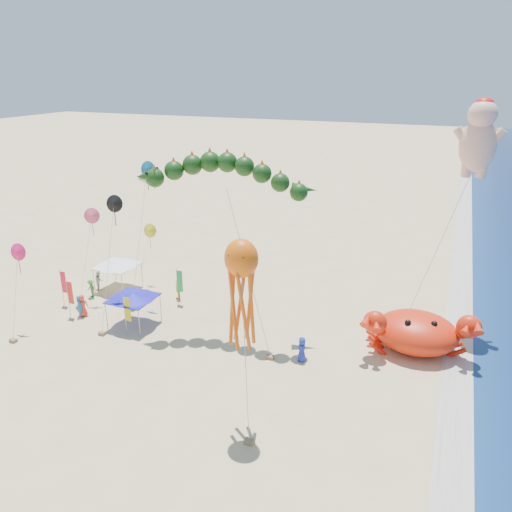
{
  "coord_description": "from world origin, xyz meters",
  "views": [
    {
      "loc": [
        10.19,
        -28.2,
        18.81
      ],
      "look_at": [
        -2.0,
        2.0,
        6.5
      ],
      "focal_mm": 35.0,
      "sensor_mm": 36.0,
      "label": 1
    }
  ],
  "objects_px": {
    "crab_inflatable": "(416,331)",
    "canopy_blue": "(133,296)",
    "cherub_kite": "(479,136)",
    "dragon_kite": "(224,180)",
    "octopus_kite": "(242,286)",
    "canopy_white": "(117,264)"
  },
  "relations": [
    {
      "from": "canopy_white",
      "to": "dragon_kite",
      "type": "bearing_deg",
      "value": -14.03
    },
    {
      "from": "crab_inflatable",
      "to": "canopy_white",
      "type": "height_order",
      "value": "crab_inflatable"
    },
    {
      "from": "crab_inflatable",
      "to": "canopy_blue",
      "type": "bearing_deg",
      "value": -168.5
    },
    {
      "from": "octopus_kite",
      "to": "canopy_white",
      "type": "relative_size",
      "value": 3.05
    },
    {
      "from": "canopy_blue",
      "to": "cherub_kite",
      "type": "bearing_deg",
      "value": 23.52
    },
    {
      "from": "dragon_kite",
      "to": "cherub_kite",
      "type": "distance_m",
      "value": 18.01
    },
    {
      "from": "crab_inflatable",
      "to": "canopy_white",
      "type": "bearing_deg",
      "value": 177.89
    },
    {
      "from": "canopy_white",
      "to": "cherub_kite",
      "type": "bearing_deg",
      "value": 9.7
    },
    {
      "from": "dragon_kite",
      "to": "canopy_white",
      "type": "relative_size",
      "value": 3.63
    },
    {
      "from": "canopy_blue",
      "to": "canopy_white",
      "type": "xyz_separation_m",
      "value": [
        -5.27,
        5.16,
        0.0
      ]
    },
    {
      "from": "crab_inflatable",
      "to": "cherub_kite",
      "type": "xyz_separation_m",
      "value": [
        2.27,
        5.78,
        12.86
      ]
    },
    {
      "from": "cherub_kite",
      "to": "octopus_kite",
      "type": "relative_size",
      "value": 1.56
    },
    {
      "from": "crab_inflatable",
      "to": "dragon_kite",
      "type": "xyz_separation_m",
      "value": [
        -13.68,
        -2.1,
        10.09
      ]
    },
    {
      "from": "cherub_kite",
      "to": "octopus_kite",
      "type": "xyz_separation_m",
      "value": [
        -10.58,
        -17.2,
        -6.01
      ]
    },
    {
      "from": "canopy_blue",
      "to": "canopy_white",
      "type": "distance_m",
      "value": 7.37
    },
    {
      "from": "crab_inflatable",
      "to": "dragon_kite",
      "type": "relative_size",
      "value": 0.6
    },
    {
      "from": "crab_inflatable",
      "to": "octopus_kite",
      "type": "distance_m",
      "value": 15.7
    },
    {
      "from": "canopy_blue",
      "to": "crab_inflatable",
      "type": "bearing_deg",
      "value": 11.5
    },
    {
      "from": "cherub_kite",
      "to": "canopy_blue",
      "type": "height_order",
      "value": "cherub_kite"
    },
    {
      "from": "crab_inflatable",
      "to": "cherub_kite",
      "type": "relative_size",
      "value": 0.46
    },
    {
      "from": "crab_inflatable",
      "to": "cherub_kite",
      "type": "bearing_deg",
      "value": 68.5
    },
    {
      "from": "dragon_kite",
      "to": "canopy_blue",
      "type": "height_order",
      "value": "dragon_kite"
    }
  ]
}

